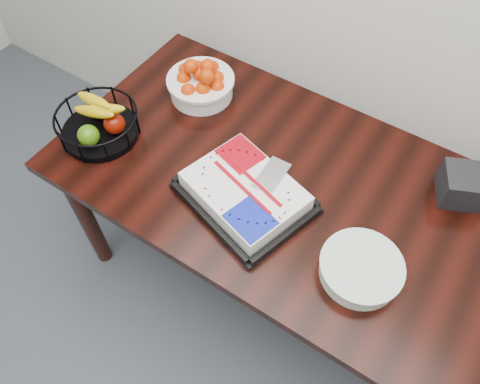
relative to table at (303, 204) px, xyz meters
The scene contains 6 objects.
table is the anchor object (origin of this frame).
cake_tray 0.25m from the table, 136.39° to the right, with size 0.50×0.43×0.09m.
tangerine_bowl 0.63m from the table, 161.84° to the left, with size 0.27×0.27×0.17m.
fruit_basket 0.80m from the table, 165.90° to the right, with size 0.30×0.30×0.16m.
plate_stack 0.36m from the table, 33.02° to the right, with size 0.25×0.25×0.06m.
napkin_box 0.54m from the table, 30.87° to the left, with size 0.16×0.14×0.11m, color black.
Camera 1 is at (0.32, 1.10, 2.06)m, focal length 35.00 mm.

